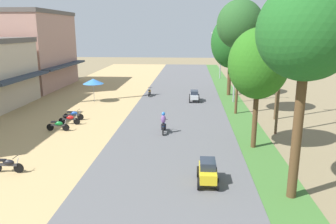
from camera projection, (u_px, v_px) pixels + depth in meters
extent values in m
cube|color=#2D3847|center=(23.00, 78.00, 32.85)|extent=(1.20, 9.51, 0.25)
cube|color=tan|center=(32.00, 52.00, 44.20)|extent=(7.75, 12.54, 9.60)
cube|color=#2D3847|center=(66.00, 65.00, 44.31)|extent=(1.20, 12.54, 0.25)
cube|color=#59514C|center=(28.00, 12.00, 42.98)|extent=(7.95, 12.74, 0.50)
cylinder|color=black|center=(19.00, 168.00, 18.10)|extent=(0.56, 0.06, 0.56)
cube|color=#333338|center=(7.00, 165.00, 18.10)|extent=(1.12, 0.12, 0.12)
ellipsoid|color=black|center=(8.00, 162.00, 18.06)|extent=(0.64, 0.28, 0.32)
cube|color=black|center=(2.00, 160.00, 18.06)|extent=(0.44, 0.20, 0.10)
cylinder|color=#A5A8AD|center=(17.00, 163.00, 18.04)|extent=(0.26, 0.05, 0.68)
cylinder|color=black|center=(15.00, 157.00, 17.96)|extent=(0.04, 0.54, 0.04)
cylinder|color=black|center=(66.00, 128.00, 25.60)|extent=(0.56, 0.06, 0.56)
cylinder|color=black|center=(50.00, 127.00, 25.68)|extent=(0.56, 0.06, 0.56)
cube|color=#333338|center=(58.00, 125.00, 25.60)|extent=(1.12, 0.12, 0.12)
ellipsoid|color=#14722D|center=(59.00, 123.00, 25.56)|extent=(0.64, 0.28, 0.32)
cube|color=black|center=(54.00, 122.00, 25.56)|extent=(0.44, 0.20, 0.10)
cylinder|color=#A5A8AD|center=(65.00, 124.00, 25.54)|extent=(0.26, 0.05, 0.68)
cylinder|color=black|center=(64.00, 120.00, 25.45)|extent=(0.04, 0.54, 0.04)
cylinder|color=black|center=(77.00, 121.00, 27.35)|extent=(0.56, 0.06, 0.56)
cylinder|color=black|center=(62.00, 121.00, 27.43)|extent=(0.56, 0.06, 0.56)
cube|color=#333338|center=(69.00, 119.00, 27.35)|extent=(1.12, 0.12, 0.12)
ellipsoid|color=red|center=(70.00, 117.00, 27.31)|extent=(0.64, 0.28, 0.32)
cube|color=black|center=(66.00, 116.00, 27.30)|extent=(0.44, 0.20, 0.10)
cylinder|color=#A5A8AD|center=(76.00, 118.00, 27.29)|extent=(0.26, 0.05, 0.68)
cylinder|color=black|center=(75.00, 114.00, 27.20)|extent=(0.04, 0.54, 0.04)
cylinder|color=black|center=(80.00, 117.00, 28.73)|extent=(0.56, 0.06, 0.56)
cylinder|color=black|center=(66.00, 117.00, 28.81)|extent=(0.56, 0.06, 0.56)
cube|color=#333338|center=(73.00, 115.00, 28.73)|extent=(1.12, 0.12, 0.12)
ellipsoid|color=#1E4CA5|center=(74.00, 113.00, 28.69)|extent=(0.64, 0.28, 0.32)
cube|color=black|center=(70.00, 112.00, 28.68)|extent=(0.44, 0.20, 0.10)
cylinder|color=#A5A8AD|center=(80.00, 114.00, 28.67)|extent=(0.26, 0.05, 0.68)
cylinder|color=black|center=(79.00, 110.00, 28.58)|extent=(0.04, 0.54, 0.04)
cylinder|color=#99999E|center=(94.00, 92.00, 35.87)|extent=(0.05, 0.05, 2.10)
cone|color=#3372BF|center=(93.00, 81.00, 35.58)|extent=(2.20, 2.20, 0.55)
cylinder|color=#4C351E|center=(297.00, 131.00, 14.84)|extent=(0.44, 0.44, 6.41)
ellipsoid|color=#1C561F|center=(307.00, 31.00, 13.79)|extent=(4.21, 4.21, 4.20)
cylinder|color=#4C351E|center=(255.00, 116.00, 21.67)|extent=(0.33, 0.33, 4.31)
ellipsoid|color=#266218|center=(259.00, 64.00, 20.85)|extent=(3.82, 3.82, 4.49)
cylinder|color=#4C351E|center=(237.00, 77.00, 30.27)|extent=(0.25, 0.25, 6.89)
ellipsoid|color=#244F22|center=(240.00, 24.00, 29.16)|extent=(4.09, 4.09, 4.31)
cylinder|color=#4C351E|center=(229.00, 76.00, 39.36)|extent=(0.43, 0.43, 4.58)
ellipsoid|color=#1A511A|center=(231.00, 42.00, 38.42)|extent=(4.58, 4.58, 5.95)
cylinder|color=gray|center=(235.00, 69.00, 35.17)|extent=(0.16, 0.16, 7.10)
cylinder|color=gray|center=(230.00, 36.00, 34.40)|extent=(1.40, 0.08, 0.08)
ellipsoid|color=silver|center=(223.00, 37.00, 34.46)|extent=(0.36, 0.20, 0.14)
cylinder|color=gray|center=(243.00, 36.00, 34.30)|extent=(1.40, 0.08, 0.08)
ellipsoid|color=silver|center=(250.00, 37.00, 34.27)|extent=(0.36, 0.20, 0.14)
cylinder|color=gray|center=(221.00, 55.00, 52.61)|extent=(0.16, 0.16, 7.35)
cylinder|color=gray|center=(217.00, 32.00, 51.81)|extent=(1.40, 0.08, 0.08)
ellipsoid|color=silver|center=(212.00, 33.00, 51.88)|extent=(0.36, 0.20, 0.14)
cylinder|color=gray|center=(226.00, 32.00, 51.72)|extent=(1.40, 0.08, 0.08)
ellipsoid|color=silver|center=(231.00, 33.00, 51.69)|extent=(0.36, 0.20, 0.14)
cylinder|color=brown|center=(279.00, 66.00, 28.17)|extent=(0.20, 0.20, 9.32)
cube|color=#473323|center=(283.00, 15.00, 27.17)|extent=(1.80, 0.10, 0.10)
cylinder|color=brown|center=(281.00, 69.00, 24.02)|extent=(0.20, 0.20, 9.88)
cube|color=#473323|center=(286.00, 4.00, 22.95)|extent=(1.80, 0.10, 0.10)
cube|color=gold|center=(208.00, 173.00, 16.76)|extent=(0.84, 1.95, 0.50)
cube|color=#232B38|center=(208.00, 164.00, 16.70)|extent=(0.77, 1.10, 0.40)
cylinder|color=black|center=(218.00, 184.00, 16.12)|extent=(0.10, 0.60, 0.60)
cylinder|color=black|center=(198.00, 184.00, 16.18)|extent=(0.10, 0.60, 0.60)
cylinder|color=black|center=(216.00, 172.00, 17.48)|extent=(0.10, 0.60, 0.60)
cylinder|color=black|center=(198.00, 172.00, 17.54)|extent=(0.10, 0.60, 0.60)
cube|color=#B7BCC1|center=(194.00, 96.00, 36.21)|extent=(0.88, 2.25, 0.44)
cube|color=#232B38|center=(194.00, 92.00, 36.01)|extent=(0.81, 1.30, 0.40)
cylinder|color=black|center=(199.00, 100.00, 35.45)|extent=(0.11, 0.64, 0.64)
cylinder|color=black|center=(190.00, 100.00, 35.52)|extent=(0.11, 0.64, 0.64)
cylinder|color=black|center=(199.00, 97.00, 37.02)|extent=(0.11, 0.64, 0.64)
cylinder|color=black|center=(190.00, 97.00, 37.09)|extent=(0.11, 0.64, 0.64)
cylinder|color=black|center=(164.00, 127.00, 25.74)|extent=(0.06, 0.56, 0.56)
cylinder|color=black|center=(163.00, 132.00, 24.54)|extent=(0.06, 0.56, 0.56)
cube|color=#333338|center=(164.00, 127.00, 25.10)|extent=(0.12, 1.12, 0.12)
ellipsoid|color=#1E4CA5|center=(164.00, 125.00, 25.14)|extent=(0.28, 0.64, 0.32)
cube|color=black|center=(163.00, 125.00, 24.76)|extent=(0.20, 0.44, 0.10)
cylinder|color=#A5A8AD|center=(164.00, 124.00, 25.62)|extent=(0.05, 0.26, 0.68)
cylinder|color=black|center=(164.00, 119.00, 25.47)|extent=(0.54, 0.04, 0.04)
ellipsoid|color=#724C8C|center=(163.00, 119.00, 24.74)|extent=(0.36, 0.28, 0.64)
sphere|color=blue|center=(163.00, 114.00, 24.69)|extent=(0.28, 0.28, 0.28)
cylinder|color=#2D2D38|center=(162.00, 127.00, 25.00)|extent=(0.12, 0.12, 0.48)
cylinder|color=#2D2D38|center=(165.00, 127.00, 24.99)|extent=(0.12, 0.12, 0.48)
cylinder|color=black|center=(150.00, 93.00, 39.78)|extent=(0.06, 0.56, 0.56)
cylinder|color=black|center=(149.00, 95.00, 38.58)|extent=(0.06, 0.56, 0.56)
cube|color=#333338|center=(150.00, 92.00, 39.14)|extent=(0.12, 1.12, 0.12)
ellipsoid|color=orange|center=(150.00, 91.00, 39.18)|extent=(0.28, 0.64, 0.32)
cube|color=black|center=(149.00, 90.00, 38.80)|extent=(0.20, 0.44, 0.10)
cylinder|color=#A5A8AD|center=(150.00, 90.00, 39.66)|extent=(0.05, 0.26, 0.68)
cylinder|color=black|center=(150.00, 87.00, 39.51)|extent=(0.54, 0.04, 0.04)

